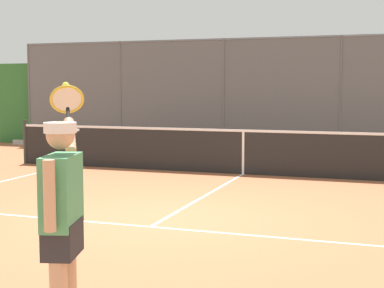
% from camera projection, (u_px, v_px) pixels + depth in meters
% --- Properties ---
extents(ground_plane, '(60.00, 60.00, 0.00)m').
position_uv_depth(ground_plane, '(166.00, 218.00, 8.36)').
color(ground_plane, '#A8603D').
extents(court_line_markings, '(8.59, 9.22, 0.01)m').
position_uv_depth(court_line_markings, '(139.00, 233.00, 7.50)').
color(court_line_markings, white).
rests_on(court_line_markings, ground).
extents(fence_backdrop, '(19.38, 1.37, 3.25)m').
position_uv_depth(fence_backdrop, '(284.00, 106.00, 16.98)').
color(fence_backdrop, '#565B60').
rests_on(fence_backdrop, ground).
extents(tennis_net, '(11.04, 0.09, 1.07)m').
position_uv_depth(tennis_net, '(243.00, 151.00, 12.55)').
color(tennis_net, '#2D2D2D').
rests_on(tennis_net, ground).
extents(tennis_player, '(0.73, 1.26, 1.91)m').
position_uv_depth(tennis_player, '(62.00, 213.00, 4.33)').
color(tennis_player, navy).
rests_on(tennis_player, ground).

